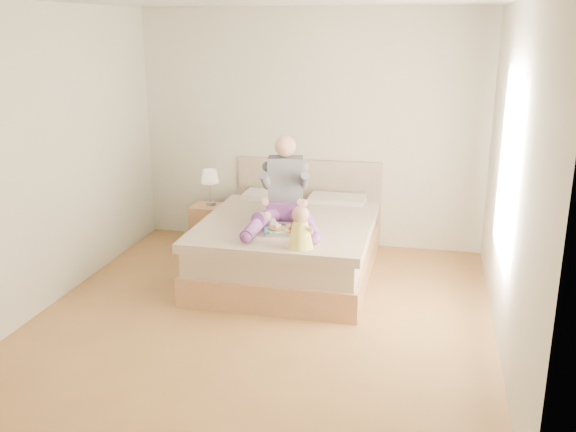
% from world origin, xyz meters
% --- Properties ---
extents(room, '(4.02, 4.22, 2.71)m').
position_xyz_m(room, '(0.08, 0.01, 1.51)').
color(room, brown).
rests_on(room, ground).
extents(bed, '(1.70, 2.18, 1.00)m').
position_xyz_m(bed, '(0.00, 1.08, 0.32)').
color(bed, '#986B46').
rests_on(bed, ground).
extents(nightstand, '(0.41, 0.37, 0.49)m').
position_xyz_m(nightstand, '(-1.10, 1.68, 0.24)').
color(nightstand, '#986B46').
rests_on(nightstand, ground).
extents(lamp, '(0.21, 0.21, 0.42)m').
position_xyz_m(lamp, '(-1.09, 1.70, 0.81)').
color(lamp, silver).
rests_on(lamp, nightstand).
extents(adult, '(0.73, 1.10, 0.87)m').
position_xyz_m(adult, '(-0.02, 0.88, 0.86)').
color(adult, '#6C3586').
rests_on(adult, bed).
extents(tray, '(0.49, 0.43, 0.12)m').
position_xyz_m(tray, '(0.06, 0.57, 0.64)').
color(tray, silver).
rests_on(tray, bed).
extents(baby, '(0.25, 0.35, 0.38)m').
position_xyz_m(baby, '(0.30, 0.15, 0.77)').
color(baby, '#FFED50').
rests_on(baby, bed).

